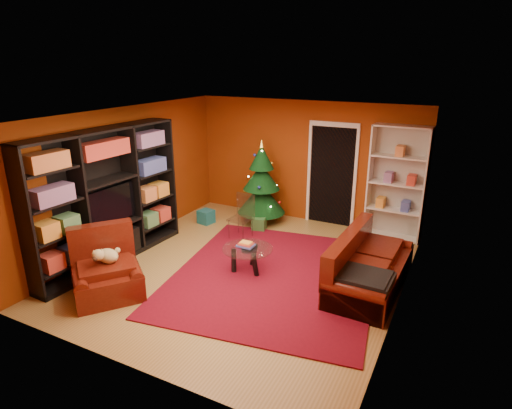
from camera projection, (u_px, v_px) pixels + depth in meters
The scene contains 18 objects.
floor at pixel (245, 271), 7.30m from camera, with size 5.00×5.50×0.05m, color olive.
ceiling at pixel (244, 113), 6.44m from camera, with size 5.00×5.50×0.05m, color silver.
wall_back at pixel (306, 162), 9.21m from camera, with size 5.00×0.05×2.60m, color #88350C.
wall_left at pixel (126, 178), 7.95m from camera, with size 0.05×5.50×2.60m, color #88350C.
wall_right at pixel (409, 223), 5.79m from camera, with size 0.05×5.50×2.60m, color #88350C.
doorway at pixel (332, 177), 8.99m from camera, with size 1.06×0.60×2.16m, color black, non-canonical shape.
rug at pixel (274, 275), 7.07m from camera, with size 3.19×3.72×0.02m, color maroon.
media_unit at pixel (107, 198), 7.27m from camera, with size 0.47×3.04×2.33m, color black, non-canonical shape.
christmas_tree at pixel (261, 183), 9.14m from camera, with size 1.03×1.03×1.84m, color black, non-canonical shape.
gift_box_teal at pixel (206, 217), 9.30m from camera, with size 0.29×0.29×0.29m, color #155D6D.
gift_box_green at pixel (259, 224), 8.94m from camera, with size 0.27×0.27×0.27m, color #2A622B.
gift_box_red at pixel (247, 210), 9.87m from camera, with size 0.20×0.20×0.20m, color #A13E25.
white_bookshelf at pixel (397, 184), 8.26m from camera, with size 1.06×0.38×2.30m, color white, non-canonical shape.
armchair at pixel (106, 270), 6.40m from camera, with size 1.05×1.05×0.82m, color #471109, non-canonical shape.
dog at pixel (108, 256), 6.39m from camera, with size 0.40×0.30×0.27m, color beige, non-canonical shape.
sofa at pixel (371, 262), 6.58m from camera, with size 2.04×0.92×0.88m, color #471109, non-canonical shape.
coffee_table at pixel (248, 259), 7.16m from camera, with size 0.84×0.84×0.53m, color gray, non-canonical shape.
acrylic_chair at pixel (241, 219), 8.43m from camera, with size 0.41×0.45×0.80m, color #66605B, non-canonical shape.
Camera 1 is at (3.13, -5.74, 3.41)m, focal length 30.00 mm.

